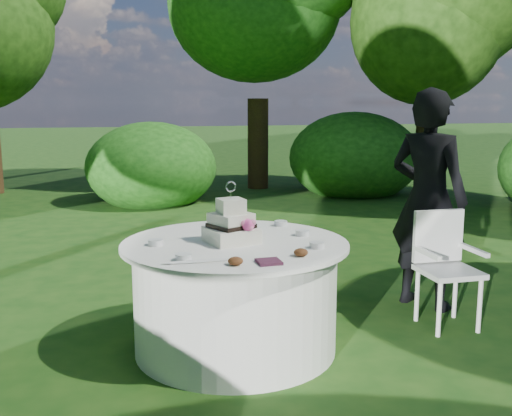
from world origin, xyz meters
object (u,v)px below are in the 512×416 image
Objects in this scene: cake at (232,226)px; chair at (444,259)px; napkins at (269,262)px; guest at (428,200)px; table at (235,295)px.

chair is at bearing 1.61° from cake.
chair is (1.70, 0.05, -0.37)m from cake.
napkins is 2.00m from guest.
guest reaches higher than chair.
cake reaches higher than napkins.
chair is (-0.09, -0.42, -0.40)m from guest.
chair is at bearing 1.59° from table.
table is 3.67× the size of cake.
cake reaches higher than table.
table is at bearing 72.29° from guest.
guest is 1.85m from cake.
napkins is at bearing -83.40° from table.
guest is 4.31× the size of cake.
guest is at bearing 31.96° from napkins.
cake is 0.48× the size of chair.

